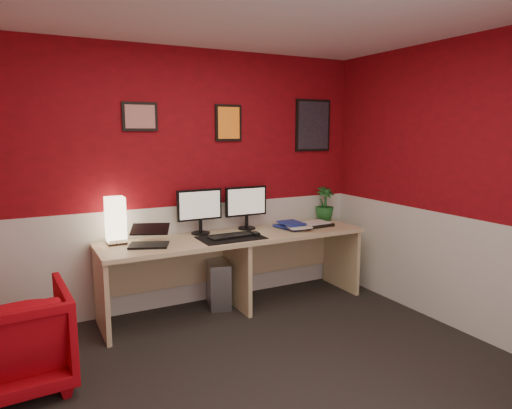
% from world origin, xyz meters
% --- Properties ---
extents(ground, '(4.00, 3.50, 0.01)m').
position_xyz_m(ground, '(0.00, 0.00, 0.00)').
color(ground, black).
rests_on(ground, ground).
extents(wall_back, '(4.00, 0.01, 2.50)m').
position_xyz_m(wall_back, '(0.00, 1.75, 1.25)').
color(wall_back, maroon).
rests_on(wall_back, ground).
extents(wall_right, '(0.01, 3.50, 2.50)m').
position_xyz_m(wall_right, '(2.00, 0.00, 1.25)').
color(wall_right, maroon).
rests_on(wall_right, ground).
extents(wainscot_back, '(4.00, 0.01, 1.00)m').
position_xyz_m(wainscot_back, '(0.00, 1.75, 0.50)').
color(wainscot_back, silver).
rests_on(wainscot_back, ground).
extents(wainscot_right, '(0.01, 3.50, 1.00)m').
position_xyz_m(wainscot_right, '(2.00, 0.00, 0.50)').
color(wainscot_right, silver).
rests_on(wainscot_right, ground).
extents(desk, '(2.60, 0.65, 0.73)m').
position_xyz_m(desk, '(0.49, 1.41, 0.36)').
color(desk, '#CCB682').
rests_on(desk, ground).
extents(shoji_lamp, '(0.16, 0.16, 0.40)m').
position_xyz_m(shoji_lamp, '(-0.60, 1.59, 0.93)').
color(shoji_lamp, '#FFE5B2').
rests_on(shoji_lamp, desk).
extents(laptop, '(0.39, 0.34, 0.22)m').
position_xyz_m(laptop, '(-0.37, 1.37, 0.84)').
color(laptop, black).
rests_on(laptop, desk).
extents(monitor_left, '(0.45, 0.06, 0.58)m').
position_xyz_m(monitor_left, '(0.21, 1.62, 1.02)').
color(monitor_left, black).
rests_on(monitor_left, desk).
extents(monitor_right, '(0.45, 0.06, 0.58)m').
position_xyz_m(monitor_right, '(0.71, 1.62, 1.02)').
color(monitor_right, black).
rests_on(monitor_right, desk).
extents(desk_mat, '(0.60, 0.38, 0.01)m').
position_xyz_m(desk_mat, '(0.40, 1.32, 0.73)').
color(desk_mat, black).
rests_on(desk_mat, desk).
extents(keyboard, '(0.43, 0.18, 0.02)m').
position_xyz_m(keyboard, '(0.40, 1.34, 0.74)').
color(keyboard, black).
rests_on(keyboard, desk_mat).
extents(mouse, '(0.06, 0.10, 0.03)m').
position_xyz_m(mouse, '(0.64, 1.29, 0.75)').
color(mouse, black).
rests_on(mouse, desk_mat).
extents(book_bottom, '(0.30, 0.36, 0.03)m').
position_xyz_m(book_bottom, '(1.02, 1.41, 0.74)').
color(book_bottom, '#203196').
rests_on(book_bottom, desk).
extents(book_middle, '(0.31, 0.37, 0.02)m').
position_xyz_m(book_middle, '(1.03, 1.39, 0.77)').
color(book_middle, silver).
rests_on(book_middle, book_bottom).
extents(book_top, '(0.20, 0.27, 0.03)m').
position_xyz_m(book_top, '(1.00, 1.38, 0.79)').
color(book_top, '#203196').
rests_on(book_top, book_middle).
extents(zen_tray, '(0.37, 0.27, 0.03)m').
position_xyz_m(zen_tray, '(1.40, 1.41, 0.74)').
color(zen_tray, black).
rests_on(zen_tray, desk).
extents(potted_plant, '(0.21, 0.21, 0.37)m').
position_xyz_m(potted_plant, '(1.69, 1.63, 0.92)').
color(potted_plant, '#19591E').
rests_on(potted_plant, desk).
extents(pc_tower, '(0.30, 0.49, 0.45)m').
position_xyz_m(pc_tower, '(0.36, 1.58, 0.23)').
color(pc_tower, '#99999E').
rests_on(pc_tower, ground).
extents(armchair, '(0.78, 0.80, 0.69)m').
position_xyz_m(armchair, '(-1.46, 0.81, 0.34)').
color(armchair, '#B40710').
rests_on(armchair, ground).
extents(art_left, '(0.32, 0.02, 0.26)m').
position_xyz_m(art_left, '(-0.31, 1.74, 1.85)').
color(art_left, red).
rests_on(art_left, wall_back).
extents(art_center, '(0.28, 0.02, 0.36)m').
position_xyz_m(art_center, '(0.57, 1.74, 1.80)').
color(art_center, orange).
rests_on(art_center, wall_back).
extents(art_right, '(0.44, 0.02, 0.56)m').
position_xyz_m(art_right, '(1.58, 1.74, 1.78)').
color(art_right, black).
rests_on(art_right, wall_back).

